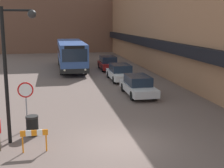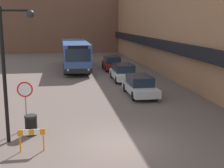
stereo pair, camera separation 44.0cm
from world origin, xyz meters
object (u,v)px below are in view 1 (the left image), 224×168
object	(u,v)px
parked_car_middle	(120,72)
street_lamp	(12,60)
parked_car_back	(108,63)
parked_car_front	(138,85)
construction_barricade	(34,137)
city_bus	(71,54)
trash_bin	(32,126)
stop_sign	(26,95)

from	to	relation	value
parked_car_middle	street_lamp	size ratio (longest dim) A/B	0.76
parked_car_back	parked_car_front	bearing A→B (deg)	-90.00
parked_car_back	construction_barricade	bearing A→B (deg)	-107.95
parked_car_back	construction_barricade	size ratio (longest dim) A/B	3.84
parked_car_middle	street_lamp	xyz separation A→B (m)	(-7.65, -13.59, 2.93)
city_bus	trash_bin	xyz separation A→B (m)	(-3.07, -20.27, -1.19)
parked_car_front	parked_car_back	size ratio (longest dim) A/B	1.07
stop_sign	street_lamp	bearing A→B (deg)	-101.13
stop_sign	trash_bin	world-z (taller)	stop_sign
city_bus	parked_car_middle	xyz separation A→B (m)	(3.96, -7.42, -0.94)
city_bus	parked_car_back	world-z (taller)	city_bus
city_bus	stop_sign	size ratio (longest dim) A/B	4.85
stop_sign	trash_bin	xyz separation A→B (m)	(0.30, -0.91, -1.25)
stop_sign	trash_bin	size ratio (longest dim) A/B	2.51
parked_car_front	street_lamp	distance (m)	11.22
city_bus	parked_car_middle	size ratio (longest dim) A/B	2.59
parked_car_back	construction_barricade	world-z (taller)	parked_car_back
parked_car_back	stop_sign	world-z (taller)	stop_sign
parked_car_front	parked_car_back	world-z (taller)	parked_car_back
trash_bin	street_lamp	bearing A→B (deg)	-130.12
parked_car_middle	street_lamp	bearing A→B (deg)	-119.37
city_bus	parked_car_front	size ratio (longest dim) A/B	2.55
parked_car_front	stop_sign	world-z (taller)	stop_sign
street_lamp	stop_sign	bearing A→B (deg)	78.87
parked_car_middle	trash_bin	world-z (taller)	parked_car_middle
parked_car_middle	construction_barricade	xyz separation A→B (m)	(-6.83, -14.82, -0.06)
trash_bin	parked_car_back	bearing A→B (deg)	69.81
stop_sign	construction_barricade	bearing A→B (deg)	-80.23
stop_sign	trash_bin	distance (m)	1.57
city_bus	construction_barricade	size ratio (longest dim) A/B	10.50
city_bus	trash_bin	bearing A→B (deg)	-98.60
parked_car_front	construction_barricade	bearing A→B (deg)	-127.52
stop_sign	street_lamp	distance (m)	2.56
parked_car_middle	stop_sign	world-z (taller)	stop_sign
parked_car_front	construction_barricade	size ratio (longest dim) A/B	4.12
street_lamp	construction_barricade	size ratio (longest dim) A/B	5.31
street_lamp	trash_bin	bearing A→B (deg)	49.88
parked_car_back	street_lamp	world-z (taller)	street_lamp
street_lamp	trash_bin	xyz separation A→B (m)	(0.62, 0.74, -3.18)
city_bus	stop_sign	xyz separation A→B (m)	(-3.37, -19.36, 0.06)
parked_car_middle	parked_car_back	distance (m)	6.26
parked_car_middle	construction_barricade	world-z (taller)	parked_car_middle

